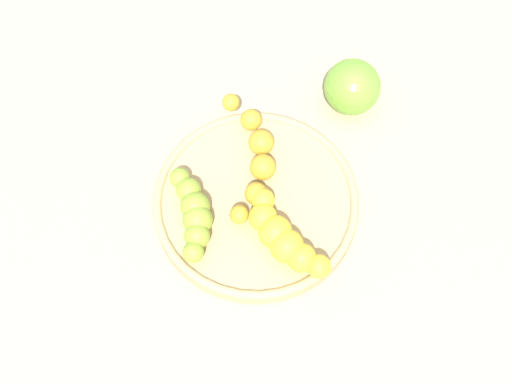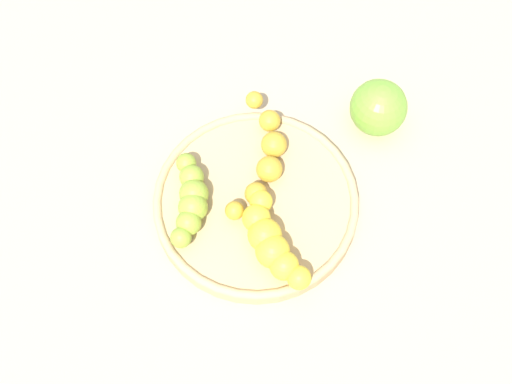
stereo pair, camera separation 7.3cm
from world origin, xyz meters
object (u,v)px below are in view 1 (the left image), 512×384
fruit_bowl (256,202)px  banana_yellow (284,237)px  apple_green (352,87)px  banana_spotted (255,155)px  banana_green (193,213)px

fruit_bowl → banana_yellow: 0.07m
fruit_bowl → apple_green: bearing=127.2°
fruit_bowl → apple_green: apple_green is taller
banana_spotted → banana_green: bearing=-135.6°
fruit_bowl → banana_spotted: 0.05m
banana_green → banana_yellow: bearing=-29.1°
banana_spotted → apple_green: 0.15m
fruit_bowl → banana_yellow: size_ratio=2.04×
banana_spotted → apple_green: apple_green is taller
banana_yellow → apple_green: size_ratio=1.67×
banana_yellow → banana_spotted: size_ratio=0.69×
banana_yellow → banana_spotted: (-0.11, -0.01, -0.00)m
banana_yellow → banana_spotted: banana_yellow is taller
fruit_bowl → banana_green: bearing=-84.6°
banana_yellow → apple_green: (-0.17, 0.13, -0.00)m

